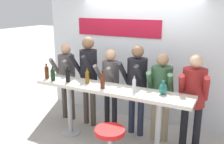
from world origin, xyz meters
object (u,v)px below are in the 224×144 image
Objects in this scene: wine_bottle_2 at (47,72)px; wine_bottle_3 at (53,74)px; person_center at (137,81)px; wine_bottle_0 at (103,80)px; person_center_right at (161,89)px; wine_bottle_4 at (87,76)px; person_center_left at (110,81)px; person_right at (193,93)px; decorative_vase at (163,89)px; tasting_table at (110,97)px; person_left at (88,71)px; person_far_left at (67,73)px; wine_bottle_5 at (68,75)px; bar_stool at (110,142)px; wine_bottle_1 at (134,85)px.

wine_bottle_2 reaches higher than wine_bottle_3.
person_center reaches higher than wine_bottle_0.
wine_bottle_0 is at bearing -149.86° from person_center_right.
person_center_left is at bearing 67.68° from wine_bottle_4.
person_center_right is 0.55m from person_right.
decorative_vase is at bearing 10.21° from wine_bottle_0.
tasting_table is 1.52× the size of person_left.
person_far_left is at bearing 168.61° from decorative_vase.
wine_bottle_5 is (0.49, -0.00, 0.00)m from wine_bottle_2.
person_far_left is 1.02× the size of person_center_right.
bar_stool is at bearing -56.58° from person_center_left.
person_right is 5.37× the size of wine_bottle_0.
wine_bottle_2 reaches higher than wine_bottle_1.
wine_bottle_0 is 1.08× the size of wine_bottle_2.
person_far_left is at bearing 105.63° from wine_bottle_3.
wine_bottle_2 is at bearing -148.61° from person_center.
person_center_left is at bearing 36.60° from wine_bottle_3.
person_center is 1.69m from wine_bottle_2.
person_far_left is 0.68m from wine_bottle_3.
person_right is (0.55, -0.02, 0.02)m from person_center_right.
wine_bottle_5 is at bearing -90.69° from person_left.
tasting_table is 0.62m from person_center.
wine_bottle_5 is at bearing 9.93° from wine_bottle_3.
person_right is at bearing 12.36° from wine_bottle_2.
person_center_right is (1.46, 0.04, -0.15)m from person_left.
person_left reaches higher than person_right.
bar_stool is 2.41× the size of wine_bottle_4.
person_center_right reaches higher than wine_bottle_4.
wine_bottle_5 is (-0.73, 0.03, -0.01)m from wine_bottle_0.
person_right reaches higher than person_center_right.
wine_bottle_2 is at bearing 178.63° from wine_bottle_0.
wine_bottle_2 is at bearing -177.02° from tasting_table.
person_center_left reaches higher than tasting_table.
person_right is 1.81m from wine_bottle_4.
wine_bottle_2 is (-1.57, -0.60, 0.13)m from person_center.
wine_bottle_0 is 1.11× the size of wine_bottle_4.
wine_bottle_3 is at bearing -171.91° from person_right.
person_center is at bearing 9.35° from person_center_left.
wine_bottle_0 is at bearing -1.37° from wine_bottle_2.
person_right reaches higher than wine_bottle_4.
person_right is at bearing 32.65° from wine_bottle_1.
wine_bottle_0 is (-0.41, 0.54, 0.76)m from bar_stool.
person_far_left is 0.99× the size of person_right.
person_left is 0.54m from wine_bottle_4.
person_right reaches higher than wine_bottle_3.
person_center reaches higher than wine_bottle_2.
person_right is 0.59m from decorative_vase.
wine_bottle_0 is 0.99m from decorative_vase.
decorative_vase is (1.34, 0.06, -0.04)m from wine_bottle_4.
wine_bottle_3 is at bearing -144.09° from person_center.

